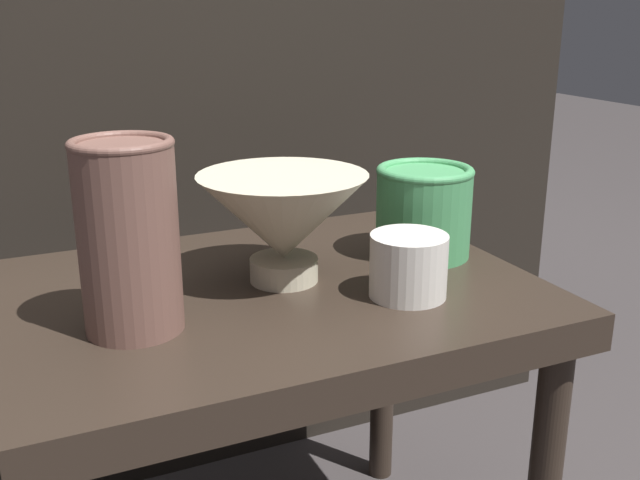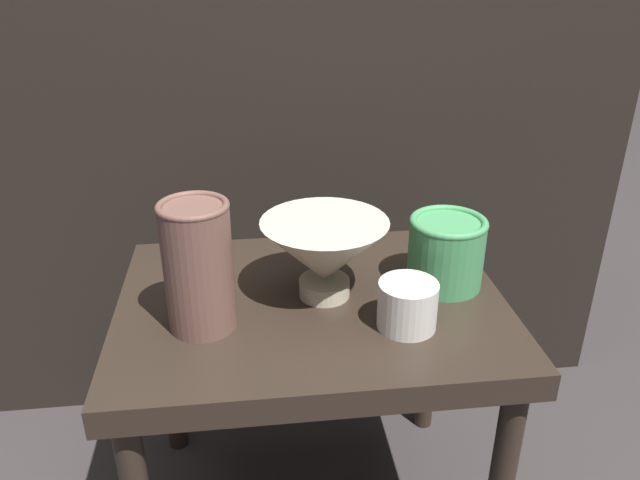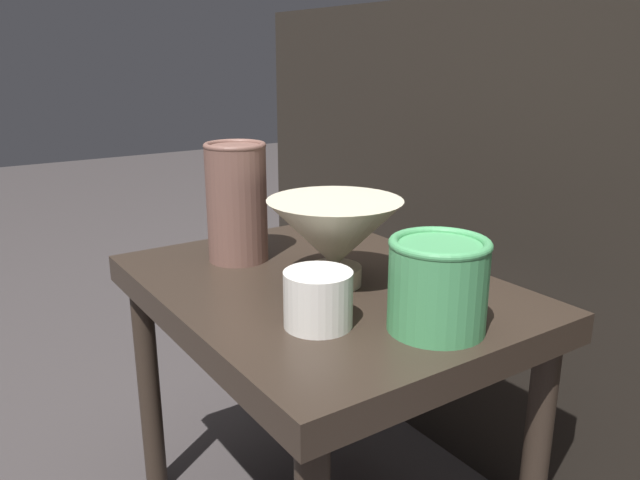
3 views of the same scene
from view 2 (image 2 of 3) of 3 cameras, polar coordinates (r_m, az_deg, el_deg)
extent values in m
cube|color=#2D231C|center=(0.94, -0.77, -6.42)|extent=(0.57, 0.43, 0.04)
cylinder|color=#2D231C|center=(1.22, -13.64, -10.99)|extent=(0.04, 0.04, 0.39)
cylinder|color=#2D231C|center=(1.25, 9.98, -9.48)|extent=(0.04, 0.04, 0.39)
cube|color=black|center=(1.45, -3.21, 5.90)|extent=(1.33, 0.50, 0.83)
cylinder|color=beige|center=(0.93, 0.40, -4.34)|extent=(0.08, 0.08, 0.03)
cone|color=beige|center=(0.90, 0.41, -1.03)|extent=(0.18, 0.18, 0.09)
cylinder|color=brown|center=(0.84, -11.05, -2.54)|extent=(0.09, 0.09, 0.18)
torus|color=brown|center=(0.80, -11.58, 3.05)|extent=(0.09, 0.09, 0.01)
cylinder|color=#47995B|center=(0.96, 11.42, -1.22)|extent=(0.11, 0.11, 0.10)
torus|color=#47995B|center=(0.94, 11.70, 1.61)|extent=(0.12, 0.12, 0.01)
cylinder|color=silver|center=(0.86, 8.00, -5.92)|extent=(0.08, 0.08, 0.07)
camera|label=1|loc=(0.27, -56.72, -31.74)|focal=42.00mm
camera|label=3|loc=(0.85, 58.20, 1.56)|focal=35.00mm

